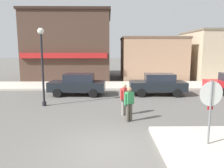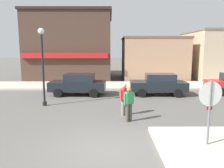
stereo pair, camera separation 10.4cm
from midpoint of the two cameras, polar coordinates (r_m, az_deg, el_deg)
The scene contains 11 objects.
ground_plane at distance 7.54m, azimuth -0.68°, elevation -16.86°, with size 160.00×160.00×0.00m, color #5B5954.
kerb_far at distance 19.73m, azimuth -0.49°, elevation -0.35°, with size 80.00×4.00×0.15m, color beige.
stop_sign at distance 7.85m, azimuth 24.52°, elevation -4.89°, with size 0.81×0.14×2.30m.
lamp_post at distance 13.19m, azimuth -17.53°, elevation 7.16°, with size 0.36×0.36×4.54m.
parked_car_nearest at distance 15.99m, azimuth -8.62°, elevation -0.00°, with size 4.07×2.01×1.56m.
parked_car_second at distance 16.19m, azimuth 12.22°, elevation 0.00°, with size 4.06×1.99×1.56m.
pedestrian_crossing_near at distance 10.03m, azimuth 4.73°, elevation -5.00°, with size 0.51×0.38×1.61m.
pedestrian_crossing_far at distance 10.98m, azimuth 3.47°, elevation -3.75°, with size 0.46×0.44×1.61m.
building_corner_shop at distance 26.28m, azimuth -10.10°, elevation 9.68°, with size 9.09×9.40×7.30m.
building_storefront_left_near at distance 25.47m, azimuth 10.78°, elevation 6.67°, with size 6.96×5.85×4.62m.
building_storefront_left_mid at distance 28.22m, azimuth 26.09°, elevation 6.90°, with size 6.70×7.61×5.37m.
Camera 2 is at (0.09, -6.79, 3.29)m, focal length 35.00 mm.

